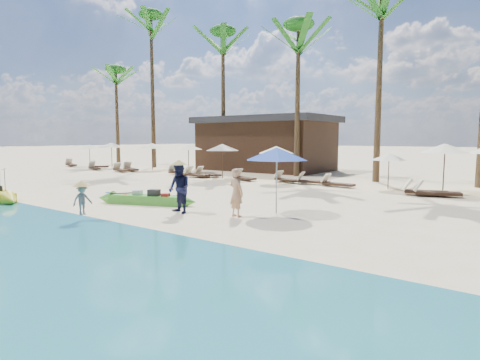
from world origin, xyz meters
The scene contains 35 objects.
ground centered at (0.00, 0.00, 0.00)m, with size 240.00×240.00×0.00m, color #F9E2B8.
wet_sand_strip centered at (0.00, -5.00, 0.00)m, with size 240.00×4.50×0.01m, color tan.
green_canoe centered at (-2.42, 0.31, 0.20)m, with size 4.51×2.01×0.60m.
tourist centered at (1.95, 0.46, 0.80)m, with size 0.58×0.38×1.60m, color tan.
vendor_green centered at (-0.03, -0.21, 0.87)m, with size 0.85×0.66×1.74m, color #15183B.
vendor_yellow centered at (-1.59, -2.93, 0.67)m, with size 0.63×0.36×0.98m, color gray.
blue_umbrella centered at (2.71, 1.74, 2.06)m, with size 2.12×2.12×2.28m.
resort_parasol_0 centered at (-23.75, 11.65, 1.79)m, with size 1.92×1.92×1.98m.
lounger_0_left centered at (-24.48, 10.16, 0.21)m, with size 1.96×1.08×0.64m.
lounger_0_right centered at (-20.67, 10.42, 0.19)m, with size 1.75×1.02×0.57m.
resort_parasol_1 centered at (-19.96, 11.36, 1.99)m, with size 2.14×2.14×2.21m.
lounger_1_left centered at (-19.26, 9.13, 0.19)m, with size 1.73×0.92×0.56m.
lounger_1_right centered at (-15.77, 10.04, 0.22)m, with size 2.04×1.19×0.66m.
resort_parasol_2 centered at (-15.18, 11.78, 1.98)m, with size 2.13×2.13×2.19m.
lounger_2_left centered at (-15.80, 9.12, 0.21)m, with size 1.90×0.96×0.62m.
resort_parasol_3 centered at (-11.06, 11.69, 1.95)m, with size 2.10×2.10×2.16m.
lounger_3_left centered at (-10.65, 10.15, 0.21)m, with size 1.86×0.71×0.62m.
lounger_3_right centered at (-8.25, 9.45, 0.22)m, with size 1.94×0.62×0.66m.
resort_parasol_4 centered at (-6.44, 10.02, 2.00)m, with size 2.16×2.16×2.22m.
lounger_4_left centered at (-7.78, 10.02, 0.21)m, with size 1.88×0.71×0.63m.
lounger_4_right centered at (-4.62, 9.84, 0.21)m, with size 1.90×1.12×0.62m.
resort_parasol_5 centered at (-2.29, 9.86, 1.92)m, with size 2.07×2.07×2.13m.
lounger_5_left centered at (-2.04, 10.48, 0.19)m, with size 1.79×0.98×0.58m.
resort_parasol_6 centered at (3.80, 10.84, 1.65)m, with size 1.78×1.78×1.83m.
lounger_6_left centered at (-0.28, 10.40, 0.21)m, with size 1.91×0.93×0.62m.
lounger_6_right centered at (1.30, 10.15, 0.20)m, with size 1.83×0.71×0.61m.
resort_parasol_7 centered at (6.30, 11.09, 2.12)m, with size 2.28×2.28×2.35m.
lounger_7_left centered at (6.27, 9.30, 0.22)m, with size 2.05×1.23×0.67m.
lounger_7_right centered at (5.76, 9.47, 0.22)m, with size 2.03×1.19×0.66m.
palm_0 centered at (-24.62, 15.48, 8.11)m, with size 2.08×2.08×9.90m.
palm_1 centered at (-17.59, 14.06, 10.82)m, with size 2.08×2.08×13.60m.
palm_2 centered at (-10.45, 15.08, 9.18)m, with size 2.08×2.08×11.33m.
palm_3 centered at (-3.36, 14.27, 8.58)m, with size 2.08×2.08×10.52m.
palm_4 centered at (2.15, 14.01, 9.45)m, with size 2.08×2.08×11.70m.
pavilion_west centered at (-8.00, 17.50, 2.19)m, with size 10.80×6.60×4.30m.
Camera 1 is at (9.86, -9.97, 2.60)m, focal length 30.00 mm.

